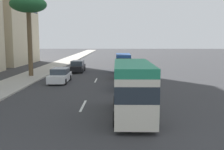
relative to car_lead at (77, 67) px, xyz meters
The scene contains 12 objects.
ground_plane 4.16m from the car_lead, 127.37° to the right, with size 198.00×198.00×0.00m, color #38383A.
sidewalk_right 5.70m from the car_lead, 116.01° to the left, with size 162.00×3.97×0.15m, color #B2ADA3.
lane_stripe_mid 20.02m from the car_lead, behind, with size 3.20×0.16×0.01m, color silver.
lane_stripe_far 8.66m from the car_lead, 157.87° to the right, with size 3.20×0.16×0.01m, color silver.
car_lead is the anchor object (origin of this frame).
car_second 9.56m from the car_lead, behind, with size 4.60×1.87×1.53m.
car_third 9.46m from the car_lead, 136.90° to the right, with size 4.31×1.79×1.57m.
van_fourth 6.56m from the car_lead, 92.17° to the right, with size 5.19×2.12×2.54m.
minibus_fifth 23.21m from the car_lead, 163.66° to the right, with size 6.81×2.29×3.23m.
car_sixth 14.64m from the car_lead, 153.17° to the right, with size 4.70×1.83×1.66m.
car_seventh 10.07m from the car_lead, 42.62° to the right, with size 4.60×1.91×1.58m.
palm_tree 10.61m from the car_lead, 136.40° to the left, with size 4.36×4.36×9.60m.
Camera 1 is at (-3.83, -2.31, 4.58)m, focal length 42.73 mm.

